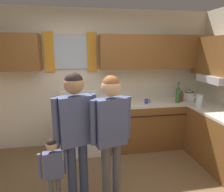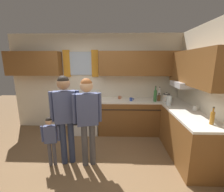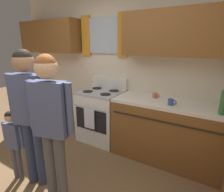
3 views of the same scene
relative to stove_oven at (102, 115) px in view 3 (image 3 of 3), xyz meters
name	(u,v)px [view 3 (image 3 of 3)]	position (x,y,z in m)	size (l,w,h in m)	color
back_wall_unit	(124,56)	(0.28, 0.28, 1.03)	(4.60, 0.42, 2.60)	beige
kitchen_counter_run	(212,160)	(1.79, -0.45, -0.02)	(2.16, 2.16, 0.90)	brown
stove_oven	(102,115)	(0.00, 0.00, 0.00)	(0.72, 0.67, 1.10)	silver
bottle_wine_green	(224,102)	(1.80, -0.17, 0.58)	(0.08, 0.08, 0.39)	#2D6633
cup_terracotta	(155,96)	(0.93, 0.08, 0.47)	(0.11, 0.07, 0.08)	#B76642
mug_cobalt_blue	(171,102)	(1.22, -0.13, 0.48)	(0.11, 0.07, 0.08)	#2D479E
adult_holding_child	(29,105)	(-0.06, -1.34, 0.56)	(0.49, 0.26, 1.64)	#2D3856
adult_in_plaid	(51,115)	(0.34, -1.39, 0.54)	(0.49, 0.24, 1.60)	#4C4C51
small_child	(13,138)	(-0.32, -1.43, 0.12)	(0.31, 0.13, 0.93)	#4C4C56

